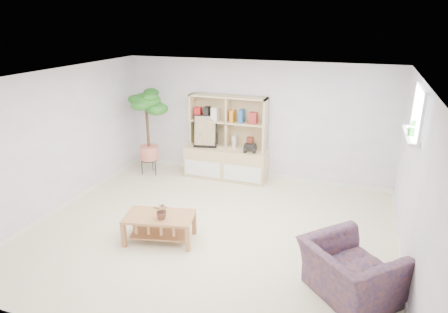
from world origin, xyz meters
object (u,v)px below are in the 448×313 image
(storage_unit, at_px, (226,138))
(floor_tree, at_px, (148,133))
(armchair, at_px, (350,268))
(coffee_table, at_px, (160,228))

(storage_unit, distance_m, floor_tree, 1.64)
(floor_tree, bearing_deg, storage_unit, 12.35)
(floor_tree, height_order, armchair, floor_tree)
(storage_unit, xyz_separation_m, coffee_table, (-0.12, -2.69, -0.64))
(floor_tree, bearing_deg, coffee_table, -57.63)
(coffee_table, bearing_deg, armchair, -20.34)
(storage_unit, distance_m, armchair, 4.05)
(storage_unit, height_order, coffee_table, storage_unit)
(storage_unit, relative_size, floor_tree, 0.94)
(coffee_table, height_order, armchair, armchair)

